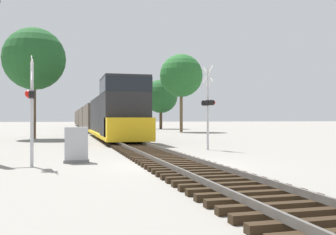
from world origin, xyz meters
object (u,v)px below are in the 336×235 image
freight_train (90,118)px  crossing_signal_far (208,104)px  tree_deep_background (161,96)px  tree_mid_background (181,76)px  tree_far_right (34,59)px  relay_cabinet (76,145)px  crossing_signal_near (31,100)px

freight_train → crossing_signal_far: size_ratio=18.21×
tree_deep_background → tree_mid_background: bearing=-93.9°
tree_far_right → tree_mid_background: 21.74m
relay_cabinet → tree_far_right: bearing=98.7°
crossing_signal_near → relay_cabinet: bearing=118.5°
crossing_signal_far → tree_deep_background: 44.83m
relay_cabinet → tree_deep_background: bearing=72.6°
freight_train → crossing_signal_near: freight_train is taller
crossing_signal_near → tree_deep_background: size_ratio=0.47×
relay_cabinet → tree_mid_background: size_ratio=0.14×
crossing_signal_near → crossing_signal_far: crossing_signal_far is taller
crossing_signal_near → tree_far_right: size_ratio=0.41×
tree_far_right → tree_deep_background: size_ratio=1.15×
crossing_signal_near → relay_cabinet: (1.61, 0.97, -1.73)m
relay_cabinet → tree_far_right: tree_far_right is taller
tree_mid_background → tree_deep_background: size_ratio=1.22×
tree_far_right → tree_mid_background: bearing=37.7°
relay_cabinet → tree_mid_background: tree_mid_background is taller
crossing_signal_near → tree_deep_background: 52.36m
tree_mid_background → tree_far_right: bearing=-142.3°
freight_train → tree_mid_background: bearing=-55.1°
freight_train → tree_deep_background: size_ratio=10.15×
crossing_signal_near → tree_far_right: (-1.39, 20.68, 4.45)m
tree_deep_background → crossing_signal_near: bearing=-108.8°
tree_far_right → freight_train: bearing=77.2°
relay_cabinet → crossing_signal_far: bearing=32.0°
crossing_signal_far → tree_mid_background: tree_mid_background is taller
freight_train → tree_far_right: bearing=-102.8°
crossing_signal_far → tree_mid_background: size_ratio=0.46×
freight_train → crossing_signal_near: 49.61m
relay_cabinet → tree_mid_background: 36.54m
crossing_signal_far → tree_mid_background: bearing=-29.3°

